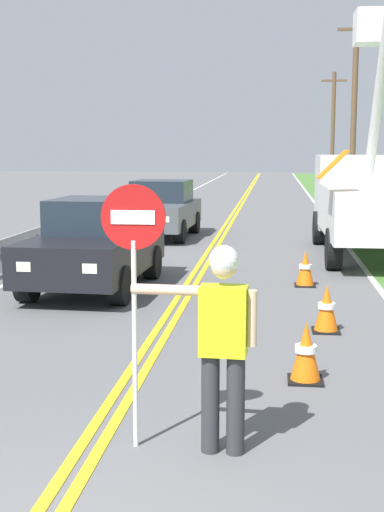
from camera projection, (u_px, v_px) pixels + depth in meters
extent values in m
cube|color=yellow|center=(222.00, 229.00, 23.49)|extent=(0.11, 110.00, 0.01)
cube|color=yellow|center=(228.00, 229.00, 23.46)|extent=(0.11, 110.00, 0.01)
cube|color=silver|center=(336.00, 231.00, 23.07)|extent=(0.12, 110.00, 0.01)
cube|color=silver|center=(118.00, 228.00, 23.88)|extent=(0.12, 110.00, 0.01)
cylinder|color=#2D2D33|center=(236.00, 405.00, 6.12)|extent=(0.16, 0.16, 0.88)
cylinder|color=#2D2D33|center=(210.00, 403.00, 6.16)|extent=(0.16, 0.16, 0.88)
cube|color=#C6EA19|center=(223.00, 321.00, 6.03)|extent=(0.41, 0.26, 0.60)
cylinder|color=beige|center=(166.00, 290.00, 6.08)|extent=(0.60, 0.13, 0.09)
cylinder|color=beige|center=(252.00, 318.00, 5.99)|extent=(0.09, 0.09, 0.48)
sphere|color=beige|center=(224.00, 266.00, 5.96)|extent=(0.22, 0.22, 0.22)
sphere|color=white|center=(224.00, 260.00, 5.95)|extent=(0.25, 0.25, 0.25)
cylinder|color=silver|center=(135.00, 345.00, 6.20)|extent=(0.04, 0.04, 1.85)
cylinder|color=#B71414|center=(133.00, 217.00, 6.04)|extent=(0.56, 0.03, 0.56)
cube|color=white|center=(133.00, 217.00, 6.02)|extent=(0.38, 0.01, 0.12)
cube|color=white|center=(376.00, 211.00, 16.33)|extent=(2.35, 4.63, 1.10)
cube|color=white|center=(357.00, 191.00, 19.69)|extent=(2.22, 2.12, 2.00)
cube|color=#1E2833|center=(353.00, 179.00, 20.65)|extent=(1.98, 0.08, 0.90)
cylinder|color=silver|center=(383.00, 184.00, 15.33)|extent=(0.56, 0.56, 0.24)
cylinder|color=silver|center=(379.00, 98.00, 16.18)|extent=(0.27, 2.50, 3.64)
cube|color=white|center=(374.00, 27.00, 17.05)|extent=(0.91, 0.91, 0.80)
cube|color=orange|center=(332.00, 165.00, 14.52)|extent=(0.60, 0.81, 0.59)
cylinder|color=black|center=(319.00, 228.00, 19.74)|extent=(0.33, 0.92, 0.92)
cylinder|color=black|center=(334.00, 249.00, 15.53)|extent=(0.33, 0.92, 0.92)
cube|color=black|center=(94.00, 253.00, 13.33)|extent=(2.04, 4.18, 0.72)
cube|color=#1E2833|center=(98.00, 215.00, 13.47)|extent=(1.70, 1.80, 0.64)
cube|color=#EAEACC|center=(90.00, 268.00, 11.25)|extent=(0.24, 0.07, 0.16)
cube|color=#EAEACC|center=(24.00, 267.00, 11.43)|extent=(0.24, 0.07, 0.16)
cylinder|color=black|center=(119.00, 285.00, 12.01)|extent=(0.31, 0.69, 0.68)
cylinder|color=black|center=(27.00, 282.00, 12.27)|extent=(0.31, 0.69, 0.68)
cylinder|color=black|center=(152.00, 262.00, 14.49)|extent=(0.31, 0.69, 0.68)
cylinder|color=black|center=(75.00, 260.00, 14.75)|extent=(0.31, 0.69, 0.68)
cube|color=#4C5156|center=(160.00, 214.00, 21.21)|extent=(2.04, 4.18, 0.72)
cube|color=#1E2833|center=(162.00, 191.00, 21.35)|extent=(1.70, 1.80, 0.64)
cube|color=#EAEACC|center=(165.00, 219.00, 19.13)|extent=(0.24, 0.07, 0.16)
cube|color=#EAEACC|center=(125.00, 219.00, 19.31)|extent=(0.24, 0.07, 0.16)
cylinder|color=black|center=(180.00, 231.00, 19.89)|extent=(0.31, 0.69, 0.68)
cylinder|color=black|center=(123.00, 230.00, 20.15)|extent=(0.31, 0.69, 0.68)
cylinder|color=black|center=(194.00, 222.00, 22.37)|extent=(0.31, 0.69, 0.68)
cylinder|color=black|center=(144.00, 221.00, 22.63)|extent=(0.31, 0.69, 0.68)
cylinder|color=brown|center=(354.00, 111.00, 34.46)|extent=(0.28, 0.28, 8.90)
cube|color=brown|center=(357.00, 29.00, 33.89)|extent=(1.80, 0.14, 0.14)
cylinder|color=brown|center=(333.00, 129.00, 50.73)|extent=(0.28, 0.28, 8.03)
cube|color=brown|center=(334.00, 81.00, 50.22)|extent=(1.80, 0.14, 0.14)
cone|color=orange|center=(306.00, 352.00, 8.05)|extent=(0.36, 0.36, 0.70)
cylinder|color=white|center=(306.00, 349.00, 8.04)|extent=(0.25, 0.25, 0.08)
cube|color=black|center=(305.00, 380.00, 8.10)|extent=(0.40, 0.40, 0.03)
cone|color=orange|center=(327.00, 308.00, 10.25)|extent=(0.36, 0.36, 0.70)
cylinder|color=white|center=(327.00, 306.00, 10.25)|extent=(0.25, 0.25, 0.08)
cube|color=black|center=(326.00, 331.00, 10.30)|extent=(0.40, 0.40, 0.03)
cone|color=orange|center=(305.00, 268.00, 13.69)|extent=(0.36, 0.36, 0.70)
cylinder|color=white|center=(305.00, 266.00, 13.68)|extent=(0.25, 0.25, 0.08)
cube|color=black|center=(305.00, 285.00, 13.74)|extent=(0.40, 0.40, 0.03)
cube|color=#9EA0A3|center=(50.00, 229.00, 18.52)|extent=(0.06, 32.00, 0.32)
cube|color=#4C4C51|center=(1.00, 260.00, 15.19)|extent=(0.10, 0.10, 0.55)
cube|color=#4C4C51|center=(36.00, 246.00, 17.44)|extent=(0.10, 0.10, 0.55)
cube|color=#4C4C51|center=(63.00, 235.00, 19.68)|extent=(0.10, 0.10, 0.55)
cube|color=#4C4C51|center=(85.00, 226.00, 21.93)|extent=(0.10, 0.10, 0.55)
cube|color=#4C4C51|center=(103.00, 219.00, 24.18)|extent=(0.10, 0.10, 0.55)
cube|color=#4C4C51|center=(117.00, 213.00, 26.42)|extent=(0.10, 0.10, 0.55)
cube|color=#4C4C51|center=(130.00, 208.00, 28.67)|extent=(0.10, 0.10, 0.55)
cube|color=#4C4C51|center=(140.00, 204.00, 30.91)|extent=(0.10, 0.10, 0.55)
cube|color=#4C4C51|center=(149.00, 200.00, 33.16)|extent=(0.10, 0.10, 0.55)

